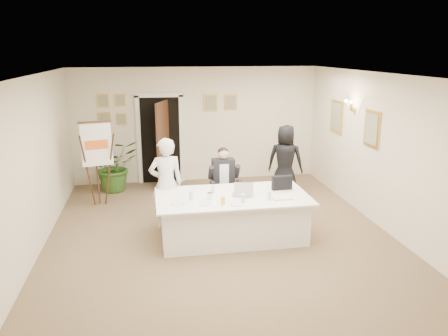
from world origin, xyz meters
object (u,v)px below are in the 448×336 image
conference_table (232,216)px  seated_man (224,181)px  standing_man (166,184)px  laptop (242,187)px  laptop_bag (282,183)px  oj_glass (223,201)px  potted_palm (114,166)px  standing_woman (285,161)px  paper_stack (282,198)px  flip_chart (98,168)px  steel_jug (210,196)px

conference_table → seated_man: seated_man is taller
seated_man → standing_man: bearing=-172.4°
standing_man → laptop: bearing=145.2°
laptop → laptop_bag: (0.76, 0.18, -0.01)m
seated_man → oj_glass: (-0.28, -1.54, 0.15)m
conference_table → laptop: laptop is taller
potted_palm → laptop: (2.37, -3.09, 0.32)m
standing_man → standing_woman: bearing=-159.7°
standing_man → potted_palm: (-1.10, 2.45, -0.25)m
conference_table → paper_stack: bearing=-20.6°
flip_chart → oj_glass: size_ratio=13.63×
laptop → steel_jug: laptop is taller
seated_man → potted_palm: seated_man is taller
standing_woman → steel_jug: bearing=72.6°
paper_stack → laptop_bag: bearing=73.7°
standing_woman → potted_palm: standing_woman is taller
conference_table → flip_chart: (-2.44, 2.09, 0.43)m
seated_man → steel_jug: seated_man is taller
standing_man → potted_palm: bearing=-73.5°
paper_stack → standing_man: bearing=153.4°
standing_woman → steel_jug: (-2.01, -2.20, 0.03)m
potted_palm → steel_jug: (1.79, -3.21, 0.23)m
potted_palm → laptop: 3.91m
conference_table → potted_palm: potted_palm is taller
potted_palm → steel_jug: 3.68m
potted_palm → laptop: potted_palm is taller
flip_chart → potted_palm: flip_chart is taller
standing_man → laptop_bag: standing_man is taller
standing_woman → standing_man: bearing=53.0°
standing_man → paper_stack: 2.12m
laptop_bag → seated_man: bearing=132.7°
potted_palm → paper_stack: 4.53m
laptop_bag → oj_glass: 1.32m
potted_palm → oj_glass: bearing=-60.9°
standing_man → potted_palm: 2.69m
steel_jug → flip_chart: bearing=132.7°
standing_woman → oj_glass: 3.11m
standing_woman → oj_glass: standing_woman is taller
oj_glass → laptop_bag: bearing=27.2°
flip_chart → standing_man: flip_chart is taller
flip_chart → steel_jug: 3.00m
potted_palm → oj_glass: size_ratio=9.16×
flip_chart → paper_stack: size_ratio=5.34×
oj_glass → conference_table: bearing=61.1°
seated_man → paper_stack: 1.60m
flip_chart → potted_palm: (0.25, 1.01, -0.22)m
flip_chart → laptop_bag: 3.88m
seated_man → laptop: bearing=-97.9°
standing_woman → conference_table: bearing=77.4°
seated_man → standing_woman: bearing=17.4°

